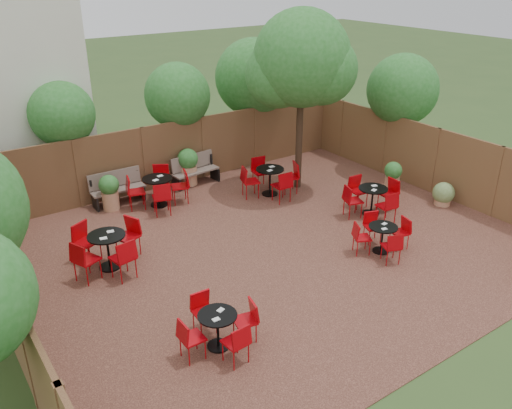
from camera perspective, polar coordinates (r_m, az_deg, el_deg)
ground at (r=13.05m, az=1.61°, el=-4.64°), size 80.00×80.00×0.00m
courtyard_paving at (r=13.05m, az=1.62°, el=-4.60°), size 12.00×10.00×0.02m
fence_back at (r=16.58m, az=-8.68°, el=5.43°), size 12.00×0.08×2.00m
fence_left at (r=10.63m, az=-25.70°, el=-8.56°), size 0.08×10.00×2.00m
fence_right at (r=16.62m, az=18.63°, el=4.44°), size 0.08×10.00×2.00m
overhang_foliage at (r=13.58m, az=-11.54°, el=8.49°), size 15.65×10.56×2.64m
courtyard_tree at (r=15.45m, az=4.93°, el=14.77°), size 2.87×2.78×5.27m
park_bench_left at (r=15.69m, az=-14.69°, el=1.82°), size 1.54×0.52×0.94m
park_bench_right at (r=16.62m, az=-6.61°, el=3.77°), size 1.55×0.63×0.93m
bistro_tables at (r=13.51m, az=-1.66°, el=-1.27°), size 8.64×7.81×0.96m
planters at (r=15.42m, az=-9.31°, el=2.27°), size 10.85×4.61×1.16m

